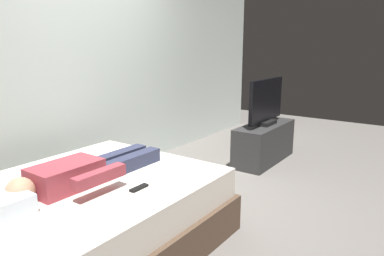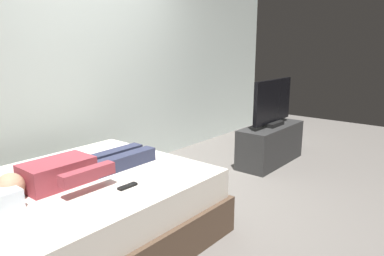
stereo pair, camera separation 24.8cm
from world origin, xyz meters
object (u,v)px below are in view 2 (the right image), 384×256
object	(u,v)px
bed	(75,216)
tv_stand	(270,144)
tv	(273,104)
person	(75,170)
remote	(128,186)

from	to	relation	value
bed	tv_stand	xyz separation A→B (m)	(2.77, -0.18, -0.01)
bed	tv	bearing A→B (deg)	-3.77
person	remote	xyz separation A→B (m)	(0.15, -0.40, -0.07)
bed	remote	distance (m)	0.53
bed	person	world-z (taller)	person
person	remote	bearing A→B (deg)	-69.53
person	tv	bearing A→B (deg)	-3.74
bed	person	bearing A→B (deg)	-6.06
remote	bed	bearing A→B (deg)	113.81
bed	remote	bearing A→B (deg)	-66.19
tv	remote	bearing A→B (deg)	-175.03
person	tv	xyz separation A→B (m)	(2.74, -0.18, 0.16)
bed	person	xyz separation A→B (m)	(0.03, -0.00, 0.36)
tv	person	bearing A→B (deg)	176.26
remote	tv_stand	xyz separation A→B (m)	(2.59, 0.23, -0.30)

